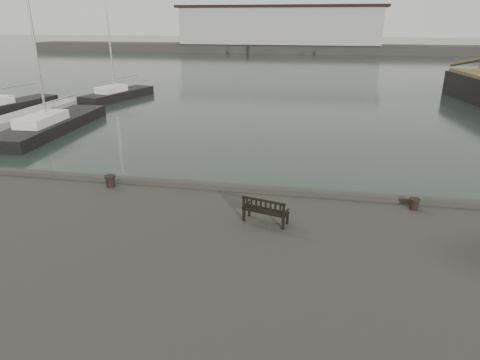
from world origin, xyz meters
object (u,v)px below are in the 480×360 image
(yacht_b, at_px, (2,110))
(yacht_c, at_px, (53,128))
(bench, at_px, (265,215))
(bollard_left, at_px, (110,181))
(yacht_d, at_px, (118,97))
(bollard_right, at_px, (414,204))

(yacht_b, xyz_separation_m, yacht_c, (7.86, -4.85, -0.00))
(yacht_c, bearing_deg, yacht_b, 145.31)
(bench, relative_size, bollard_left, 3.46)
(yacht_b, xyz_separation_m, yacht_d, (6.51, 8.13, -0.01))
(yacht_c, bearing_deg, bench, -43.90)
(bollard_left, bearing_deg, yacht_b, 136.84)
(bollard_right, xyz_separation_m, yacht_b, (-29.46, 17.70, -1.50))
(bollard_left, bearing_deg, yacht_c, 130.62)
(bench, height_order, yacht_b, yacht_b)
(bench, height_order, yacht_c, yacht_c)
(bollard_right, bearing_deg, yacht_d, 131.62)
(yacht_b, bearing_deg, yacht_c, -21.67)
(yacht_b, height_order, yacht_d, yacht_b)
(bench, bearing_deg, yacht_d, 138.81)
(bollard_left, bearing_deg, yacht_d, 115.56)
(bollard_left, distance_m, yacht_d, 28.65)
(bollard_right, relative_size, yacht_b, 0.03)
(bollard_left, xyz_separation_m, bollard_right, (10.61, -0.02, -0.03))
(bench, bearing_deg, yacht_b, 157.06)
(bench, height_order, bollard_left, bench)
(bench, height_order, bollard_right, bench)
(bench, bearing_deg, yacht_c, 154.39)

